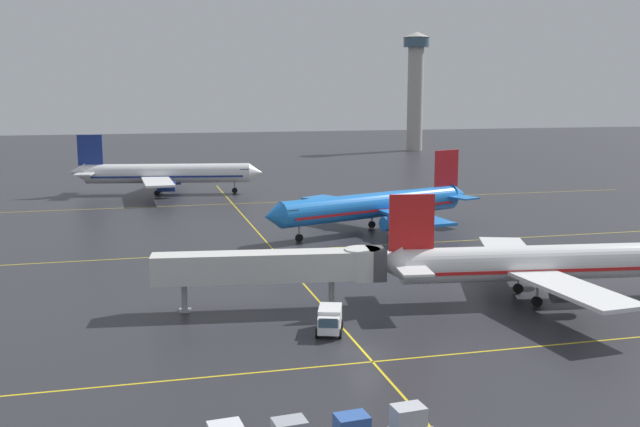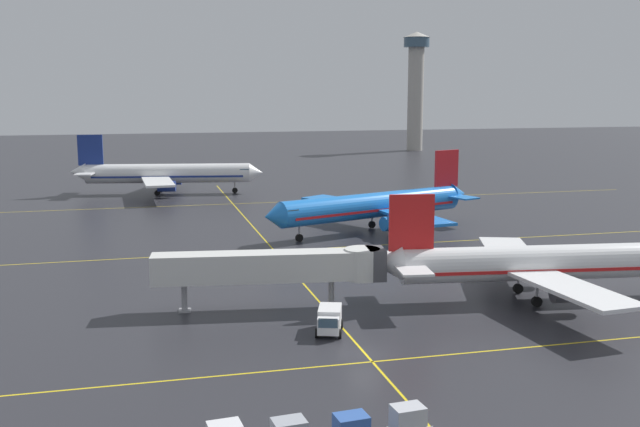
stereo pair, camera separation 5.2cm
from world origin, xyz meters
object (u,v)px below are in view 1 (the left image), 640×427
at_px(baggage_cart_row_fourth, 409,420).
at_px(control_tower, 415,82).
at_px(airliner_front_gate, 542,263).
at_px(jet_bridge, 285,266).
at_px(airliner_second_row, 375,206).
at_px(airliner_third_row, 166,174).
at_px(service_truck_red_van, 330,319).

distance_m(baggage_cart_row_fourth, control_tower, 211.04).
bearing_deg(control_tower, baggage_cart_row_fourth, -111.32).
xyz_separation_m(airliner_front_gate, control_tower, (53.28, 171.21, 18.85)).
bearing_deg(jet_bridge, control_tower, 65.03).
bearing_deg(control_tower, airliner_second_row, -113.47).
xyz_separation_m(airliner_front_gate, airliner_second_row, (-4.80, 37.46, 0.19)).
relative_size(airliner_second_row, control_tower, 0.90).
bearing_deg(baggage_cart_row_fourth, airliner_front_gate, 46.58).
xyz_separation_m(airliner_third_row, control_tower, (85.62, 86.28, 18.51)).
relative_size(service_truck_red_van, jet_bridge, 0.20).
height_order(airliner_front_gate, service_truck_red_van, airliner_front_gate).
height_order(airliner_front_gate, control_tower, control_tower).
bearing_deg(jet_bridge, service_truck_red_van, -74.68).
distance_m(baggage_cart_row_fourth, jet_bridge, 27.81).
xyz_separation_m(service_truck_red_van, jet_bridge, (-2.19, 8.01, 2.89)).
bearing_deg(airliner_second_row, service_truck_red_van, -113.03).
xyz_separation_m(airliner_front_gate, baggage_cart_row_fourth, (-23.05, -24.36, -2.65)).
bearing_deg(airliner_second_row, airliner_front_gate, -82.70).
distance_m(jet_bridge, control_tower, 186.23).
bearing_deg(jet_bridge, airliner_front_gate, -7.36).
bearing_deg(airliner_third_row, jet_bridge, -84.83).
relative_size(airliner_second_row, service_truck_red_van, 7.86).
relative_size(jet_bridge, control_tower, 0.57).
bearing_deg(airliner_front_gate, airliner_second_row, 97.30).
height_order(airliner_second_row, service_truck_red_van, airliner_second_row).
distance_m(airliner_front_gate, airliner_second_row, 37.76).
bearing_deg(airliner_second_row, airliner_third_row, 120.12).
bearing_deg(airliner_second_row, jet_bridge, -120.49).
relative_size(airliner_third_row, control_tower, 0.97).
distance_m(airliner_third_row, control_tower, 122.95).
bearing_deg(baggage_cart_row_fourth, airliner_second_row, 73.54).
distance_m(airliner_front_gate, service_truck_red_van, 23.38).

